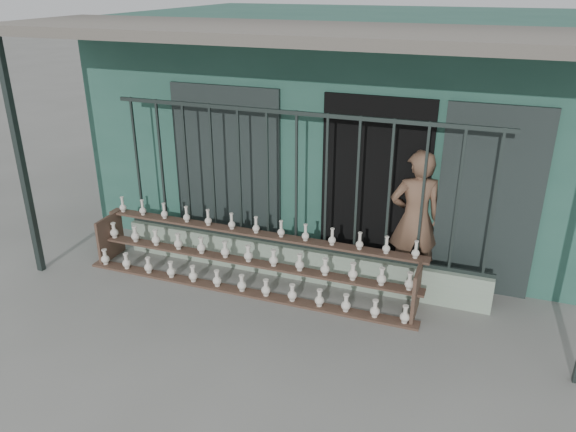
% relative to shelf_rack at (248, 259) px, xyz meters
% --- Properties ---
extents(ground, '(60.00, 60.00, 0.00)m').
position_rel_shelf_rack_xyz_m(ground, '(0.50, -0.88, -0.36)').
color(ground, slate).
extents(workshop_building, '(7.40, 6.60, 3.21)m').
position_rel_shelf_rack_xyz_m(workshop_building, '(0.51, 3.35, 1.26)').
color(workshop_building, '#285547').
rests_on(workshop_building, ground).
extents(parapet_wall, '(5.00, 0.20, 0.45)m').
position_rel_shelf_rack_xyz_m(parapet_wall, '(0.50, 0.42, -0.14)').
color(parapet_wall, '#8EA48C').
rests_on(parapet_wall, ground).
extents(security_fence, '(5.00, 0.04, 1.80)m').
position_rel_shelf_rack_xyz_m(security_fence, '(0.50, 0.42, 0.99)').
color(security_fence, '#283330').
rests_on(security_fence, parapet_wall).
extents(shelf_rack, '(4.50, 0.68, 0.85)m').
position_rel_shelf_rack_xyz_m(shelf_rack, '(0.00, 0.00, 0.00)').
color(shelf_rack, brown).
rests_on(shelf_rack, ground).
extents(elderly_woman, '(0.77, 0.65, 1.81)m').
position_rel_shelf_rack_xyz_m(elderly_woman, '(1.96, 0.79, 0.54)').
color(elderly_woman, brown).
rests_on(elderly_woman, ground).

